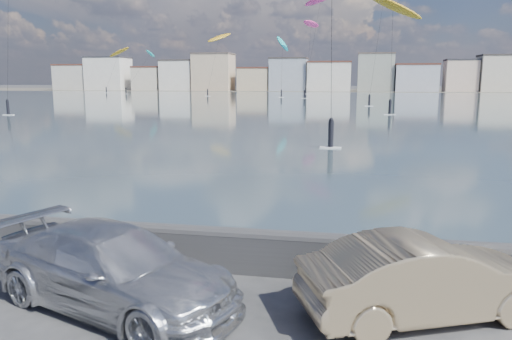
{
  "coord_description": "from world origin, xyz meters",
  "views": [
    {
      "loc": [
        3.34,
        -8.04,
        4.43
      ],
      "look_at": [
        1.0,
        4.0,
        2.2
      ],
      "focal_mm": 35.0,
      "sensor_mm": 36.0,
      "label": 1
    }
  ],
  "objects": [
    {
      "name": "kitesurfer_7",
      "position": [
        -15.8,
        127.28,
        13.56
      ],
      "size": [
        5.37,
        15.31,
        16.61
      ],
      "color": "#19BFBF",
      "rests_on": "ground"
    },
    {
      "name": "seawall",
      "position": [
        0.0,
        2.7,
        0.58
      ],
      "size": [
        400.0,
        0.36,
        1.08
      ],
      "color": "#28282B",
      "rests_on": "ground"
    },
    {
      "name": "bay_water",
      "position": [
        0.0,
        91.5,
        0.01
      ],
      "size": [
        500.0,
        177.0,
        0.0
      ],
      "primitive_type": "cube",
      "color": "#374B56",
      "rests_on": "ground"
    },
    {
      "name": "far_buildings",
      "position": [
        1.31,
        186.0,
        6.03
      ],
      "size": [
        240.79,
        13.26,
        14.6
      ],
      "color": "beige",
      "rests_on": "ground"
    },
    {
      "name": "kitesurfer_16",
      "position": [
        -10.6,
        154.66,
        21.27
      ],
      "size": [
        6.11,
        13.25,
        23.1
      ],
      "color": "#E5338C",
      "rests_on": "ground"
    },
    {
      "name": "ground",
      "position": [
        0.0,
        0.0,
        0.0
      ],
      "size": [
        700.0,
        700.0,
        0.0
      ],
      "primitive_type": "plane",
      "color": "#333335",
      "rests_on": "ground"
    },
    {
      "name": "far_shore_strip",
      "position": [
        0.0,
        200.0,
        0.01
      ],
      "size": [
        500.0,
        60.0,
        0.0
      ],
      "primitive_type": "cube",
      "color": "#4C473D",
      "rests_on": "ground"
    },
    {
      "name": "kitesurfer_13",
      "position": [
        8.28,
        66.54,
        14.3
      ],
      "size": [
        8.33,
        11.85,
        17.14
      ],
      "color": "#BF8C19",
      "rests_on": "ground"
    },
    {
      "name": "car_champagne",
      "position": [
        4.78,
        1.2,
        0.78
      ],
      "size": [
        4.97,
        3.4,
        1.55
      ],
      "primitive_type": "imported",
      "rotation": [
        0.0,
        0.0,
        1.98
      ],
      "color": "tan",
      "rests_on": "ground"
    },
    {
      "name": "kitesurfer_10",
      "position": [
        -62.84,
        149.87,
        12.45
      ],
      "size": [
        4.35,
        18.88,
        14.45
      ],
      "color": "#19BFBF",
      "rests_on": "ground"
    },
    {
      "name": "kitesurfer_11",
      "position": [
        -5.39,
        119.23,
        23.42
      ],
      "size": [
        9.32,
        11.95,
        25.84
      ],
      "color": "#E5338C",
      "rests_on": "ground"
    },
    {
      "name": "kitesurfer_12",
      "position": [
        -75.64,
        153.76,
        13.32
      ],
      "size": [
        7.79,
        8.6,
        15.64
      ],
      "color": "#BF8C19",
      "rests_on": "ground"
    },
    {
      "name": "car_silver",
      "position": [
        -1.15,
        0.5,
        0.79
      ],
      "size": [
        5.88,
        3.97,
        1.58
      ],
      "primitive_type": "imported",
      "rotation": [
        0.0,
        0.0,
        1.22
      ],
      "color": "silver",
      "rests_on": "ground"
    },
    {
      "name": "kitesurfer_0",
      "position": [
        -34.01,
        130.05,
        15.56
      ],
      "size": [
        6.76,
        12.91,
        17.81
      ],
      "color": "#BF8C19",
      "rests_on": "ground"
    }
  ]
}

